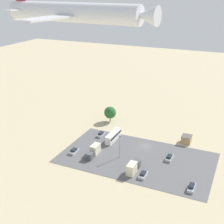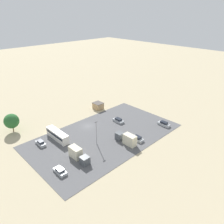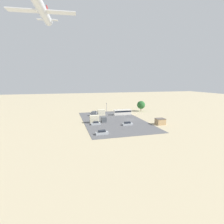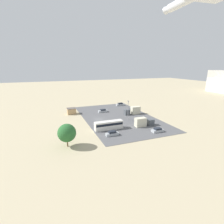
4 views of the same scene
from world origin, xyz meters
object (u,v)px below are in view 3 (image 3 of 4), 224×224
object	(u,v)px
bus	(122,112)
shed_building	(160,121)
parked_car_2	(127,124)
parked_truck_0	(97,119)
airplane	(41,8)
parked_car_0	(102,133)
parked_car_3	(121,112)
parked_car_4	(96,123)
parked_car_1	(94,112)
parked_truck_1	(99,113)

from	to	relation	value
bus	shed_building	bearing A→B (deg)	-160.24
parked_car_2	parked_truck_0	world-z (taller)	parked_truck_0
bus	parked_car_2	xyz separation A→B (m)	(-23.76, 5.67, -1.03)
bus	parked_car_2	distance (m)	24.45
airplane	parked_car_0	bearing A→B (deg)	136.18
parked_car_3	airplane	size ratio (longest dim) A/B	0.12
shed_building	parked_car_0	xyz separation A→B (m)	(-7.71, 29.26, -0.68)
parked_car_4	parked_car_1	bearing A→B (deg)	-8.56
parked_car_3	parked_car_4	bearing A→B (deg)	-39.28
parked_car_0	parked_truck_1	world-z (taller)	parked_truck_1
parked_truck_0	parked_truck_1	distance (m)	17.10
shed_building	parked_car_4	distance (m)	29.82
bus	parked_car_4	distance (m)	27.16
parked_car_4	shed_building	bearing A→B (deg)	-104.41
parked_truck_0	parked_car_3	bearing A→B (deg)	137.83
shed_building	parked_car_3	bearing A→B (deg)	14.84
parked_car_0	parked_car_4	bearing A→B (deg)	-1.47
bus	parked_car_2	bearing A→B (deg)	166.57
parked_car_0	shed_building	bearing A→B (deg)	-75.24
parked_car_3	parked_truck_1	world-z (taller)	parked_truck_1
parked_car_4	parked_car_3	bearing A→B (deg)	-39.28
parked_car_1	parked_car_3	bearing A→B (deg)	80.26
shed_building	parked_car_2	xyz separation A→B (m)	(2.66, 15.16, -0.71)
airplane	shed_building	bearing A→B (deg)	167.26
bus	parked_car_4	world-z (taller)	bus
shed_building	parked_car_3	xyz separation A→B (m)	(32.27, 8.55, -0.70)
parked_car_3	parked_car_4	world-z (taller)	parked_car_3
parked_car_0	parked_truck_1	distance (m)	36.10
parked_car_0	parked_truck_0	bearing A→B (deg)	-5.24
bus	parked_car_2	world-z (taller)	bus
shed_building	airplane	size ratio (longest dim) A/B	0.12
shed_building	parked_car_2	size ratio (longest dim) A/B	0.90
parked_car_3	parked_truck_0	bearing A→B (deg)	-42.17
parked_truck_0	parked_truck_1	xyz separation A→B (m)	(16.54, -4.33, -0.09)
bus	parked_truck_1	bearing A→B (deg)	83.94
parked_car_0	airplane	bearing A→B (deg)	40.71
parked_car_2	parked_car_0	bearing A→B (deg)	-53.68
parked_car_3	parked_car_0	bearing A→B (deg)	-27.39
parked_car_1	airplane	size ratio (longest dim) A/B	0.12
parked_truck_1	parked_car_1	bearing A→B (deg)	12.03
bus	parked_truck_0	size ratio (longest dim) A/B	1.33
parked_car_0	parked_truck_1	xyz separation A→B (m)	(35.58, -6.08, 0.88)
shed_building	parked_truck_1	bearing A→B (deg)	39.76
shed_building	parked_car_1	bearing A→B (deg)	35.19
shed_building	parked_car_4	xyz separation A→B (m)	(7.42, 28.87, -0.72)
bus	airplane	world-z (taller)	airplane
parked_truck_0	airplane	bearing A→B (deg)	-102.86
parked_car_0	parked_car_1	bearing A→B (deg)	-6.07
shed_building	bus	size ratio (longest dim) A/B	0.40
parked_car_3	parked_car_1	bearing A→B (deg)	-99.74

